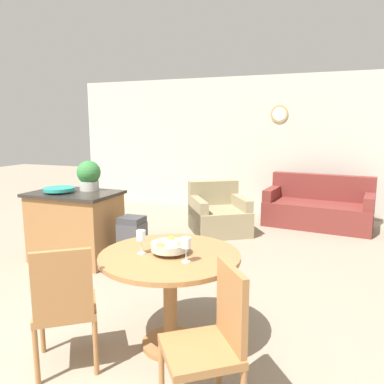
% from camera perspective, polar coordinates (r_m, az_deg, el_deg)
% --- Properties ---
extents(wall_back, '(8.00, 0.09, 2.70)m').
position_cam_1_polar(wall_back, '(7.67, 10.08, 7.06)').
color(wall_back, beige).
rests_on(wall_back, ground_plane).
extents(dining_table, '(1.08, 1.08, 0.76)m').
position_cam_1_polar(dining_table, '(2.94, -3.36, -12.55)').
color(dining_table, '#9E6B3D').
rests_on(dining_table, ground_plane).
extents(dining_chair_near_left, '(0.59, 0.59, 0.93)m').
position_cam_1_polar(dining_chair_near_left, '(2.85, -18.82, -15.67)').
color(dining_chair_near_left, '#9E6B3D').
rests_on(dining_chair_near_left, ground_plane).
extents(dining_chair_near_right, '(0.59, 0.59, 0.93)m').
position_cam_1_polar(dining_chair_near_right, '(2.34, 3.15, -21.17)').
color(dining_chair_near_right, '#9E6B3D').
rests_on(dining_chair_near_right, ground_plane).
extents(fruit_bowl, '(0.28, 0.28, 0.11)m').
position_cam_1_polar(fruit_bowl, '(2.86, -3.37, -8.25)').
color(fruit_bowl, '#B7B29E').
rests_on(fruit_bowl, dining_table).
extents(wine_glass_left, '(0.07, 0.07, 0.18)m').
position_cam_1_polar(wine_glass_left, '(2.87, -7.78, -6.74)').
color(wine_glass_left, silver).
rests_on(wine_glass_left, dining_table).
extents(wine_glass_right, '(0.07, 0.07, 0.18)m').
position_cam_1_polar(wine_glass_right, '(2.67, -0.92, -7.93)').
color(wine_glass_right, silver).
rests_on(wine_glass_right, dining_table).
extents(kitchen_island, '(1.11, 0.75, 0.89)m').
position_cam_1_polar(kitchen_island, '(5.08, -17.28, -4.95)').
color(kitchen_island, '#9E6B3D').
rests_on(kitchen_island, ground_plane).
extents(teal_bowl, '(0.39, 0.39, 0.06)m').
position_cam_1_polar(teal_bowl, '(5.00, -19.57, 0.39)').
color(teal_bowl, teal).
rests_on(teal_bowl, kitchen_island).
extents(potted_plant, '(0.31, 0.31, 0.39)m').
position_cam_1_polar(potted_plant, '(5.06, -15.44, 2.51)').
color(potted_plant, beige).
rests_on(potted_plant, kitchen_island).
extents(trash_bin, '(0.29, 0.27, 0.64)m').
position_cam_1_polar(trash_bin, '(4.67, -9.07, -7.61)').
color(trash_bin, '#47474C').
rests_on(trash_bin, ground_plane).
extents(couch, '(1.85, 1.10, 0.87)m').
position_cam_1_polar(couch, '(6.91, 18.69, -2.46)').
color(couch, maroon).
rests_on(couch, ground_plane).
extents(armchair, '(1.23, 1.25, 0.81)m').
position_cam_1_polar(armchair, '(6.19, 4.02, -3.51)').
color(armchair, '#998966').
rests_on(armchair, ground_plane).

